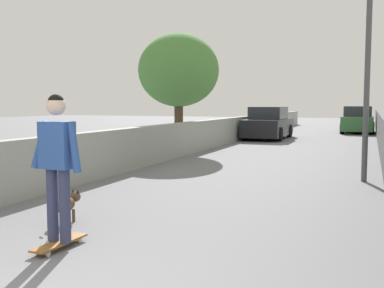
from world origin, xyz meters
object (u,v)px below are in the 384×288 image
(person_skateboarder, at_px, (57,156))
(tree_left_near, at_px, (179,71))
(dog, at_px, (66,204))
(car_far, at_px, (358,121))
(lamp_post, at_px, (369,37))
(skateboard, at_px, (60,243))
(car_near, at_px, (268,124))

(person_skateboarder, bearing_deg, tree_left_near, 15.83)
(dog, relative_size, car_far, 0.33)
(lamp_post, xyz_separation_m, dog, (-5.26, 3.89, -2.84))
(skateboard, bearing_deg, lamp_post, -27.44)
(tree_left_near, bearing_deg, person_skateboarder, -164.17)
(lamp_post, height_order, car_far, lamp_post)
(skateboard, xyz_separation_m, person_skateboarder, (-0.00, -0.00, 1.03))
(person_skateboarder, distance_m, dog, 1.44)
(person_skateboarder, relative_size, dog, 1.33)
(lamp_post, relative_size, dog, 3.55)
(lamp_post, height_order, skateboard, lamp_post)
(lamp_post, distance_m, dog, 7.13)
(skateboard, height_order, car_far, car_far)
(dog, bearing_deg, lamp_post, -36.51)
(dog, height_order, car_near, car_near)
(skateboard, bearing_deg, person_skateboarder, -153.43)
(tree_left_near, height_order, lamp_post, lamp_post)
(dog, distance_m, car_near, 16.56)
(car_far, bearing_deg, skateboard, 173.68)
(lamp_post, height_order, dog, lamp_post)
(skateboard, distance_m, person_skateboarder, 1.03)
(lamp_post, relative_size, car_near, 1.08)
(tree_left_near, bearing_deg, lamp_post, -125.68)
(skateboard, xyz_separation_m, car_far, (23.92, -2.65, 0.65))
(dog, bearing_deg, car_far, -8.17)
(person_skateboarder, height_order, car_far, person_skateboarder)
(dog, xyz_separation_m, car_near, (16.55, 0.60, 0.44))
(tree_left_near, xyz_separation_m, lamp_post, (-4.53, -6.31, 0.26))
(dog, bearing_deg, person_skateboarder, -147.14)
(car_near, xyz_separation_m, car_far, (6.38, -3.89, -0.00))
(tree_left_near, distance_m, person_skateboarder, 11.35)
(lamp_post, xyz_separation_m, car_far, (17.67, 0.60, -2.40))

